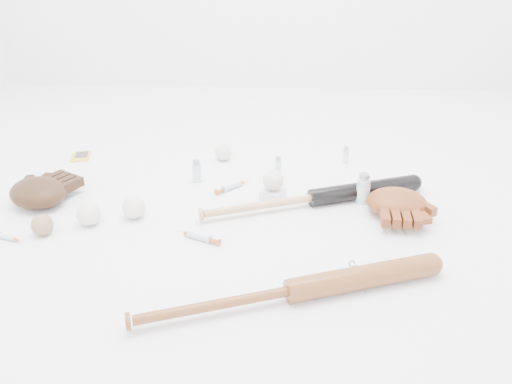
{
  "coord_description": "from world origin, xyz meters",
  "views": [
    {
      "loc": [
        0.11,
        -1.38,
        0.82
      ],
      "look_at": [
        0.04,
        0.06,
        0.06
      ],
      "focal_mm": 35.0,
      "sensor_mm": 36.0,
      "label": 1
    }
  ],
  "objects_px": {
    "bat_dark": "(313,198)",
    "bat_wood": "(291,291)",
    "glove_dark": "(38,192)",
    "pedestal": "(273,195)"
  },
  "relations": [
    {
      "from": "bat_dark",
      "to": "pedestal",
      "type": "xyz_separation_m",
      "value": [
        -0.13,
        0.03,
        -0.01
      ]
    },
    {
      "from": "bat_dark",
      "to": "bat_wood",
      "type": "xyz_separation_m",
      "value": [
        -0.08,
        -0.49,
        0.0
      ]
    },
    {
      "from": "bat_dark",
      "to": "bat_wood",
      "type": "bearing_deg",
      "value": -118.97
    },
    {
      "from": "bat_wood",
      "to": "pedestal",
      "type": "bearing_deg",
      "value": 76.95
    },
    {
      "from": "bat_dark",
      "to": "glove_dark",
      "type": "relative_size",
      "value": 3.36
    },
    {
      "from": "glove_dark",
      "to": "pedestal",
      "type": "bearing_deg",
      "value": 34.58
    },
    {
      "from": "pedestal",
      "to": "bat_wood",
      "type": "bearing_deg",
      "value": -84.18
    },
    {
      "from": "pedestal",
      "to": "glove_dark",
      "type": "bearing_deg",
      "value": -175.35
    },
    {
      "from": "bat_dark",
      "to": "bat_wood",
      "type": "height_order",
      "value": "bat_wood"
    },
    {
      "from": "bat_dark",
      "to": "pedestal",
      "type": "relative_size",
      "value": 11.32
    }
  ]
}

